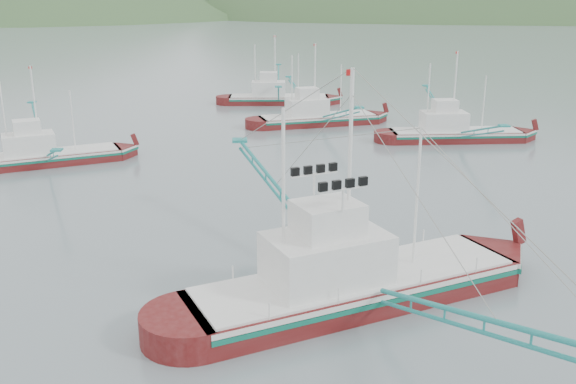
{
  "coord_description": "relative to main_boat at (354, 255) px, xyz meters",
  "views": [
    {
      "loc": [
        -2.51,
        -28.43,
        13.95
      ],
      "look_at": [
        0.0,
        6.0,
        3.2
      ],
      "focal_mm": 40.0,
      "sensor_mm": 36.0,
      "label": 1
    }
  ],
  "objects": [
    {
      "name": "ground",
      "position": [
        -2.54,
        1.39,
        -2.38
      ],
      "size": [
        1200.0,
        1200.0,
        0.0
      ],
      "primitive_type": "plane",
      "color": "slate",
      "rests_on": "ground"
    },
    {
      "name": "main_boat",
      "position": [
        0.0,
        0.0,
        0.0
      ],
      "size": [
        16.55,
        28.0,
        11.8
      ],
      "rotation": [
        0.0,
        0.0,
        0.38
      ],
      "color": "#510D0D",
      "rests_on": "ground"
    },
    {
      "name": "bg_boat_far",
      "position": [
        3.21,
        42.33,
        -0.72
      ],
      "size": [
        13.39,
        23.19,
        9.5
      ],
      "rotation": [
        0.0,
        0.0,
        0.21
      ],
      "color": "#510D0D",
      "rests_on": "ground"
    },
    {
      "name": "bg_boat_left",
      "position": [
        -21.79,
        27.03,
        -0.61
      ],
      "size": [
        12.56,
        21.28,
        8.95
      ],
      "rotation": [
        0.0,
        0.0,
        0.36
      ],
      "color": "#510D0D",
      "rests_on": "ground"
    },
    {
      "name": "bg_boat_right",
      "position": [
        15.7,
        33.4,
        -1.1
      ],
      "size": [
        12.81,
        23.16,
        9.37
      ],
      "rotation": [
        0.0,
        0.0,
        -0.01
      ],
      "color": "#510D0D",
      "rests_on": "ground"
    },
    {
      "name": "bg_boat_extra",
      "position": [
        -0.4,
        56.64,
        -1.08
      ],
      "size": [
        13.13,
        23.47,
        9.5
      ],
      "rotation": [
        0.0,
        0.0,
        -0.06
      ],
      "color": "#510D0D",
      "rests_on": "ground"
    },
    {
      "name": "ridge_distant",
      "position": [
        27.46,
        561.39,
        -2.38
      ],
      "size": [
        960.0,
        400.0,
        240.0
      ],
      "primitive_type": "ellipsoid",
      "color": "slate",
      "rests_on": "ground"
    }
  ]
}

